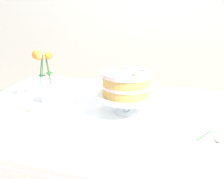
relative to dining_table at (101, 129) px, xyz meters
name	(u,v)px	position (x,y,z in m)	size (l,w,h in m)	color
dining_table	(101,129)	(0.00, 0.00, 0.00)	(1.40, 1.00, 0.74)	white
linen_napkin	(126,113)	(0.12, 0.03, 0.09)	(0.32, 0.32, 0.00)	white
cake_stand	(126,98)	(0.12, 0.03, 0.17)	(0.29, 0.29, 0.10)	silver
layer_cake	(127,83)	(0.12, 0.03, 0.25)	(0.24, 0.24, 0.12)	tan
flower_vase	(46,81)	(-0.33, 0.05, 0.21)	(0.11, 0.11, 0.29)	silver
fallen_rose	(220,136)	(0.54, -0.12, 0.12)	(0.11, 0.11, 0.05)	#2D6028
loose_petal_0	(28,110)	(-0.37, -0.08, 0.09)	(0.03, 0.02, 0.00)	#E56B51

